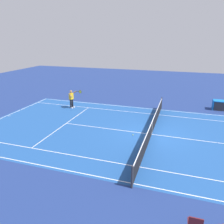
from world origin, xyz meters
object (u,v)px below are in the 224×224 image
at_px(tennis_ball, 133,135).
at_px(equipment_cart_tarped, 220,105).
at_px(spectator_chair_2, 195,224).
at_px(tennis_net, 152,128).
at_px(tennis_player_near, 72,98).

height_order(tennis_ball, equipment_cart_tarped, equipment_cart_tarped).
distance_m(tennis_ball, spectator_chair_2, 7.93).
xyz_separation_m(tennis_net, tennis_player_near, (7.79, -3.58, 0.44)).
height_order(tennis_net, spectator_chair_2, tennis_net).
xyz_separation_m(tennis_net, tennis_ball, (1.15, 0.54, -0.46)).
distance_m(tennis_net, tennis_ball, 1.35).
height_order(tennis_ball, spectator_chair_2, spectator_chair_2).
bearing_deg(tennis_net, equipment_cart_tarped, -124.72).
distance_m(tennis_player_near, spectator_chair_2, 15.16).
xyz_separation_m(tennis_net, spectator_chair_2, (-2.46, 7.59, 0.03)).
height_order(spectator_chair_2, equipment_cart_tarped, spectator_chair_2).
distance_m(tennis_net, spectator_chair_2, 7.98).
relative_size(tennis_net, spectator_chair_2, 13.30).
distance_m(tennis_ball, equipment_cart_tarped, 9.85).
bearing_deg(tennis_net, spectator_chair_2, 107.98).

